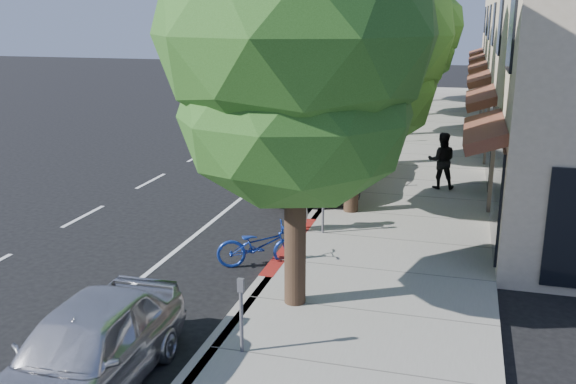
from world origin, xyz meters
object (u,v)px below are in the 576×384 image
(silver_suv, at_px, (323,161))
(pedestrian, at_px, (442,161))
(bicycle, at_px, (259,245))
(street_tree_1, at_px, (356,39))
(street_tree_5, at_px, (422,30))
(street_tree_4, at_px, (414,28))
(street_tree_0, at_px, (296,41))
(white_pickup, at_px, (355,103))
(near_car_a, at_px, (85,350))
(street_tree_3, at_px, (402,37))
(street_tree_2, at_px, (385,38))
(dark_suv_far, at_px, (351,102))
(dark_sedan, at_px, (290,147))
(cyclist, at_px, (302,204))

(silver_suv, height_order, pedestrian, pedestrian)
(bicycle, bearing_deg, street_tree_1, -39.41)
(street_tree_5, bearing_deg, street_tree_4, -90.00)
(street_tree_0, distance_m, street_tree_4, 24.00)
(white_pickup, bearing_deg, near_car_a, -85.05)
(street_tree_0, bearing_deg, street_tree_3, 90.00)
(street_tree_0, height_order, street_tree_3, street_tree_0)
(street_tree_1, relative_size, white_pickup, 1.36)
(street_tree_2, relative_size, dark_suv_far, 1.57)
(bicycle, height_order, dark_sedan, dark_sedan)
(street_tree_1, relative_size, dark_suv_far, 1.68)
(pedestrian, bearing_deg, street_tree_2, -58.04)
(street_tree_1, distance_m, near_car_a, 10.57)
(dark_sedan, bearing_deg, street_tree_4, 75.57)
(cyclist, xyz_separation_m, pedestrian, (3.16, 5.01, 0.21))
(bicycle, height_order, near_car_a, near_car_a)
(dark_sedan, height_order, white_pickup, white_pickup)
(street_tree_0, height_order, dark_sedan, street_tree_0)
(street_tree_1, bearing_deg, street_tree_2, 90.00)
(street_tree_1, xyz_separation_m, silver_suv, (-1.40, 2.77, -3.90))
(street_tree_0, bearing_deg, silver_suv, 99.07)
(street_tree_2, distance_m, dark_suv_far, 12.50)
(dark_suv_far, bearing_deg, bicycle, -78.47)
(pedestrian, bearing_deg, street_tree_0, 70.05)
(dark_suv_far, bearing_deg, street_tree_4, 15.94)
(street_tree_3, bearing_deg, street_tree_1, -90.00)
(street_tree_2, height_order, pedestrian, street_tree_2)
(street_tree_4, xyz_separation_m, street_tree_5, (-0.00, 6.00, -0.24))
(dark_sedan, bearing_deg, street_tree_1, -59.22)
(street_tree_0, relative_size, white_pickup, 1.39)
(street_tree_0, bearing_deg, street_tree_5, 90.00)
(bicycle, relative_size, pedestrian, 1.07)
(silver_suv, bearing_deg, street_tree_1, -63.33)
(bicycle, bearing_deg, street_tree_5, -24.64)
(white_pickup, bearing_deg, silver_suv, -80.72)
(street_tree_0, relative_size, street_tree_1, 1.02)
(street_tree_0, distance_m, dark_sedan, 12.16)
(street_tree_0, height_order, near_car_a, street_tree_0)
(street_tree_0, distance_m, white_pickup, 23.53)
(street_tree_4, xyz_separation_m, silver_suv, (-1.40, -15.23, -3.81))
(street_tree_4, bearing_deg, street_tree_5, 90.00)
(street_tree_5, distance_m, near_car_a, 33.78)
(cyclist, bearing_deg, silver_suv, 13.73)
(street_tree_3, distance_m, near_car_a, 21.93)
(street_tree_1, bearing_deg, street_tree_0, -90.00)
(street_tree_4, height_order, bicycle, street_tree_4)
(dark_sedan, bearing_deg, cyclist, -73.36)
(street_tree_2, bearing_deg, white_pickup, 104.23)
(bicycle, bearing_deg, dark_suv_far, -17.24)
(cyclist, xyz_separation_m, dark_sedan, (-2.20, 6.90, -0.02))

